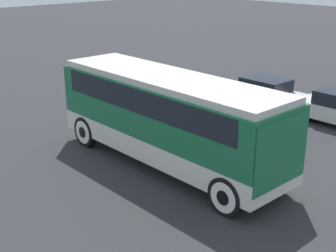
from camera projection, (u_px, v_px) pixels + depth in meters
ground_plane at (168, 164)px, 16.67m from camera, size 120.00×120.00×0.00m
tour_bus at (170, 113)px, 15.95m from camera, size 9.26×2.61×3.24m
parked_car_mid at (267, 93)px, 22.90m from camera, size 4.13×1.87×1.45m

